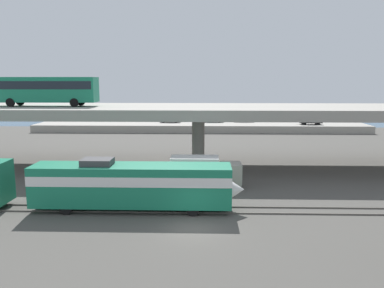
% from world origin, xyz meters
% --- Properties ---
extents(ground_plane, '(260.00, 260.00, 0.00)m').
position_xyz_m(ground_plane, '(0.00, 0.00, 0.00)').
color(ground_plane, '#4C4944').
extents(rail_strip_near, '(110.00, 0.12, 0.12)m').
position_xyz_m(rail_strip_near, '(0.00, 3.24, 0.06)').
color(rail_strip_near, '#59544C').
rests_on(rail_strip_near, ground_plane).
extents(rail_strip_far, '(110.00, 0.12, 0.12)m').
position_xyz_m(rail_strip_far, '(0.00, 4.76, 0.06)').
color(rail_strip_far, '#59544C').
rests_on(rail_strip_far, ground_plane).
extents(train_locomotive, '(16.90, 3.04, 4.18)m').
position_xyz_m(train_locomotive, '(-4.29, 4.00, 2.19)').
color(train_locomotive, '#197A56').
rests_on(train_locomotive, ground_plane).
extents(highway_overpass, '(96.00, 12.81, 7.27)m').
position_xyz_m(highway_overpass, '(0.00, 20.00, 6.58)').
color(highway_overpass, '#9E998E').
rests_on(highway_overpass, ground_plane).
extents(transit_bus_on_overpass, '(12.00, 2.68, 3.40)m').
position_xyz_m(transit_bus_on_overpass, '(-17.92, 19.56, 9.33)').
color(transit_bus_on_overpass, '#197A56').
rests_on(transit_bus_on_overpass, highway_overpass).
extents(service_truck_west, '(6.80, 2.46, 3.04)m').
position_xyz_m(service_truck_west, '(0.67, 10.75, 1.64)').
color(service_truck_west, '#9E998C').
rests_on(service_truck_west, ground_plane).
extents(pier_parking_lot, '(67.36, 11.37, 1.46)m').
position_xyz_m(pier_parking_lot, '(0.00, 55.00, 0.73)').
color(pier_parking_lot, '#9E998E').
rests_on(pier_parking_lot, ground_plane).
extents(parked_car_0, '(4.22, 1.95, 1.50)m').
position_xyz_m(parked_car_0, '(9.04, 57.30, 2.23)').
color(parked_car_0, '#9E998C').
rests_on(parked_car_0, pier_parking_lot).
extents(parked_car_1, '(4.64, 1.90, 1.50)m').
position_xyz_m(parked_car_1, '(2.34, 56.57, 2.24)').
color(parked_car_1, '#0C4C26').
rests_on(parked_car_1, pier_parking_lot).
extents(parked_car_2, '(4.29, 1.87, 1.50)m').
position_xyz_m(parked_car_2, '(-6.44, 55.74, 2.23)').
color(parked_car_2, '#B7B7BC').
rests_on(parked_car_2, pier_parking_lot).
extents(parked_car_3, '(4.38, 1.93, 1.50)m').
position_xyz_m(parked_car_3, '(22.09, 52.75, 2.24)').
color(parked_car_3, black).
rests_on(parked_car_3, pier_parking_lot).
extents(harbor_water, '(140.00, 36.00, 0.01)m').
position_xyz_m(harbor_water, '(0.00, 78.00, 0.00)').
color(harbor_water, '#385B7A').
rests_on(harbor_water, ground_plane).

